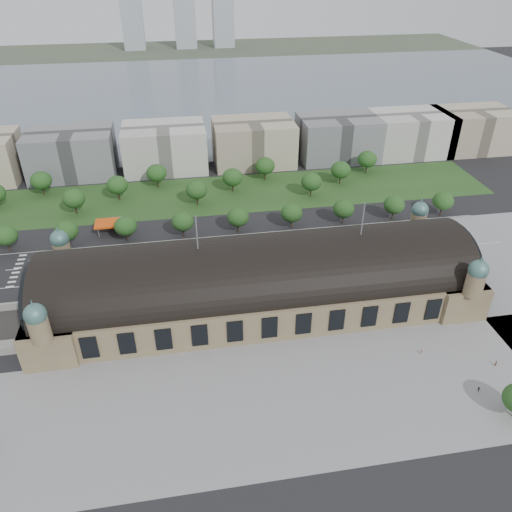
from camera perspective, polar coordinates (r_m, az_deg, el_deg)
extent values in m
plane|color=black|center=(178.11, 0.30, -5.59)|extent=(900.00, 900.00, 0.00)
cube|color=#857852|center=(174.48, 0.31, -4.04)|extent=(150.00, 40.00, 12.00)
cube|color=#857852|center=(178.00, -21.58, -5.89)|extent=(16.00, 43.00, 12.00)
cube|color=#857852|center=(195.40, 20.07, -1.85)|extent=(16.00, 43.00, 12.00)
cylinder|color=black|center=(170.98, 0.32, -2.42)|extent=(144.00, 37.60, 37.60)
cylinder|color=black|center=(175.03, -24.01, -3.94)|extent=(1.20, 32.00, 32.00)
cylinder|color=black|center=(194.21, 22.05, 0.29)|extent=(1.20, 32.00, 32.00)
cylinder|color=#857852|center=(189.62, -21.22, 0.39)|extent=(6.00, 6.00, 8.00)
sphere|color=#47736D|center=(186.96, -21.54, 1.82)|extent=(6.40, 6.40, 6.40)
cone|color=#47736D|center=(185.11, -21.79, 2.88)|extent=(1.00, 1.00, 2.50)
cylinder|color=#857852|center=(206.05, 17.99, 3.68)|extent=(6.00, 6.00, 8.00)
sphere|color=#47736D|center=(203.60, 18.25, 5.04)|extent=(6.40, 6.40, 6.40)
cone|color=#47736D|center=(201.90, 18.44, 6.04)|extent=(1.00, 1.00, 2.50)
cylinder|color=#857852|center=(156.03, -23.49, -7.71)|extent=(6.00, 6.00, 8.00)
sphere|color=#47736D|center=(152.79, -23.94, -6.12)|extent=(6.40, 6.40, 6.40)
cone|color=#47736D|center=(150.52, -24.27, -4.92)|extent=(1.00, 1.00, 2.50)
cylinder|color=#857852|center=(175.63, 23.70, -2.93)|extent=(6.00, 6.00, 8.00)
sphere|color=#47736D|center=(172.76, 24.09, -1.44)|extent=(6.40, 6.40, 6.40)
cone|color=#47736D|center=(170.75, 24.39, -0.32)|extent=(1.00, 1.00, 2.50)
cylinder|color=#59595B|center=(158.86, -6.80, 2.69)|extent=(0.50, 0.50, 12.00)
cylinder|color=#59595B|center=(169.49, 12.11, 4.18)|extent=(0.50, 0.50, 12.00)
cube|color=gray|center=(148.60, 7.27, -15.51)|extent=(190.00, 48.00, 0.12)
cube|color=black|center=(207.61, -6.94, 0.26)|extent=(260.00, 26.00, 0.10)
cube|color=#25491D|center=(256.08, -6.62, 6.84)|extent=(300.00, 45.00, 0.10)
cube|color=#DD4A0D|center=(228.16, -16.22, 3.64)|extent=(14.00, 9.00, 0.70)
cube|color=#59595B|center=(234.60, -15.52, 3.72)|extent=(7.00, 5.00, 3.20)
cylinder|color=#59595B|center=(232.91, -17.41, 3.34)|extent=(0.50, 0.50, 4.40)
cylinder|color=#59595B|center=(231.45, -14.72, 3.61)|extent=(0.50, 0.50, 4.40)
cylinder|color=#59595B|center=(227.34, -17.55, 2.57)|extent=(0.50, 0.50, 4.40)
cylinder|color=#59595B|center=(225.85, -14.81, 2.84)|extent=(0.50, 0.50, 4.40)
cube|color=slate|center=(450.45, -6.52, 18.14)|extent=(700.00, 320.00, 0.08)
cube|color=#44513D|center=(646.06, -7.87, 22.38)|extent=(700.00, 120.00, 0.14)
cube|color=#9EA8B2|center=(650.94, -14.05, 25.44)|extent=(24.00, 24.00, 80.00)
cube|color=#9EA8B2|center=(650.15, -8.23, 26.21)|extent=(24.00, 24.00, 85.00)
cube|color=#9EA8B2|center=(653.91, -3.82, 26.02)|extent=(24.00, 24.00, 75.00)
cube|color=slate|center=(293.61, -20.31, 10.99)|extent=(45.00, 32.00, 24.00)
cube|color=beige|center=(288.33, -10.37, 12.10)|extent=(45.00, 32.00, 24.00)
cube|color=#B9AC91|center=(291.65, -0.29, 12.85)|extent=(45.00, 32.00, 24.00)
cube|color=slate|center=(303.29, 9.33, 13.22)|extent=(45.00, 32.00, 24.00)
cube|color=beige|center=(320.14, 17.22, 13.24)|extent=(45.00, 32.00, 24.00)
cube|color=#B9AC91|center=(339.46, 23.47, 13.10)|extent=(45.00, 32.00, 24.00)
cylinder|color=#2D2116|center=(230.81, -26.38, 0.98)|extent=(0.70, 0.70, 4.32)
ellipsoid|color=#214719|center=(228.40, -26.69, 2.11)|extent=(9.60, 9.60, 8.16)
cylinder|color=#2D2116|center=(224.51, -20.57, 1.55)|extent=(0.70, 0.70, 4.32)
ellipsoid|color=#214719|center=(222.03, -20.83, 2.72)|extent=(9.60, 9.60, 8.16)
cylinder|color=#2D2116|center=(220.66, -14.50, 2.13)|extent=(0.70, 0.70, 4.32)
ellipsoid|color=#214719|center=(218.13, -14.68, 3.33)|extent=(9.60, 9.60, 8.16)
cylinder|color=#2D2116|center=(219.38, -8.27, 2.71)|extent=(0.70, 0.70, 4.32)
ellipsoid|color=#214719|center=(216.84, -8.38, 3.92)|extent=(9.60, 9.60, 8.16)
cylinder|color=#2D2116|center=(220.71, -2.05, 3.25)|extent=(0.70, 0.70, 4.32)
ellipsoid|color=#214719|center=(218.19, -2.07, 4.46)|extent=(9.60, 9.60, 8.16)
cylinder|color=#2D2116|center=(224.62, 4.04, 3.74)|extent=(0.70, 0.70, 4.32)
ellipsoid|color=#214719|center=(222.14, 4.09, 4.93)|extent=(9.60, 9.60, 8.16)
cylinder|color=#2D2116|center=(230.97, 9.86, 4.16)|extent=(0.70, 0.70, 4.32)
ellipsoid|color=#214719|center=(228.56, 9.99, 5.33)|extent=(9.60, 9.60, 8.16)
cylinder|color=#2D2116|center=(239.56, 15.33, 4.53)|extent=(0.70, 0.70, 4.32)
ellipsoid|color=#214719|center=(237.24, 15.51, 5.65)|extent=(9.60, 9.60, 8.16)
cylinder|color=#2D2116|center=(250.17, 20.38, 4.83)|extent=(0.70, 0.70, 4.32)
ellipsoid|color=#214719|center=(247.95, 20.60, 5.90)|extent=(9.60, 9.60, 8.16)
cylinder|color=#2D2116|center=(276.12, -23.10, 6.86)|extent=(0.70, 0.70, 4.68)
ellipsoid|color=#214719|center=(273.95, -23.36, 7.94)|extent=(10.40, 10.40, 8.84)
cylinder|color=#2D2116|center=(250.67, -19.86, 5.04)|extent=(0.70, 0.70, 4.68)
ellipsoid|color=#214719|center=(248.28, -20.10, 6.20)|extent=(10.40, 10.40, 8.84)
cylinder|color=#2D2116|center=(258.45, -15.38, 6.67)|extent=(0.70, 0.70, 4.68)
ellipsoid|color=#214719|center=(256.13, -15.57, 7.82)|extent=(10.40, 10.40, 8.84)
cylinder|color=#2D2116|center=(267.90, -11.17, 8.17)|extent=(0.70, 0.70, 4.68)
ellipsoid|color=#214719|center=(265.66, -11.30, 9.29)|extent=(10.40, 10.40, 8.84)
cylinder|color=#2D2116|center=(246.03, -6.72, 6.32)|extent=(0.70, 0.70, 4.68)
ellipsoid|color=#214719|center=(243.58, -6.81, 7.53)|extent=(10.40, 10.40, 8.84)
cylinder|color=#2D2116|center=(258.18, -2.67, 7.82)|extent=(0.70, 0.70, 4.68)
ellipsoid|color=#214719|center=(255.85, -2.70, 8.98)|extent=(10.40, 10.40, 8.84)
cylinder|color=#2D2116|center=(271.65, 1.04, 9.14)|extent=(0.70, 0.70, 4.68)
ellipsoid|color=#214719|center=(269.44, 1.05, 10.26)|extent=(10.40, 10.40, 8.84)
cylinder|color=#2D2116|center=(254.40, 6.27, 7.26)|extent=(0.70, 0.70, 4.68)
ellipsoid|color=#214719|center=(252.04, 6.35, 8.44)|extent=(10.40, 10.40, 8.84)
cylinder|color=#2D2116|center=(270.21, 9.55, 8.56)|extent=(0.70, 0.70, 4.68)
ellipsoid|color=#214719|center=(267.99, 9.66, 9.67)|extent=(10.40, 10.40, 8.84)
cylinder|color=#2D2116|center=(286.91, 12.47, 9.68)|extent=(0.70, 0.70, 4.68)
ellipsoid|color=#214719|center=(284.82, 12.60, 10.74)|extent=(10.40, 10.40, 8.84)
imported|color=maroon|center=(208.12, -11.44, 0.16)|extent=(5.58, 2.34, 1.61)
imported|color=#1B224E|center=(210.52, 3.29, 1.17)|extent=(3.92, 1.69, 1.32)
imported|color=#58595F|center=(215.67, 8.67, 1.68)|extent=(4.70, 1.65, 1.55)
imported|color=silver|center=(228.42, 20.72, 1.68)|extent=(6.08, 3.09, 1.65)
imported|color=black|center=(198.12, -17.24, -2.62)|extent=(4.36, 3.40, 1.38)
imported|color=maroon|center=(201.79, -21.41, -2.79)|extent=(6.19, 4.60, 1.56)
imported|color=#171841|center=(196.13, -18.22, -3.20)|extent=(5.17, 4.69, 1.45)
imported|color=#54565B|center=(197.01, -13.12, -2.09)|extent=(5.15, 3.59, 1.63)
imported|color=silver|center=(199.20, -17.88, -2.50)|extent=(5.23, 3.45, 1.63)
imported|color=#9A9DA2|center=(194.44, -13.53, -2.66)|extent=(6.42, 4.75, 1.62)
imported|color=black|center=(192.96, -6.66, -2.20)|extent=(5.66, 4.33, 1.53)
imported|color=red|center=(202.53, -2.77, 0.11)|extent=(11.20, 2.72, 3.11)
imported|color=silver|center=(202.44, -2.77, 0.15)|extent=(12.63, 4.12, 3.45)
imported|color=beige|center=(207.24, 8.74, 0.58)|extent=(11.86, 3.10, 3.28)
imported|color=gray|center=(166.87, 18.38, -10.37)|extent=(0.84, 0.55, 1.61)
imported|color=gray|center=(171.16, 25.72, -11.00)|extent=(0.58, 0.78, 1.95)
imported|color=gray|center=(161.08, 24.09, -13.74)|extent=(0.76, 1.12, 1.60)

